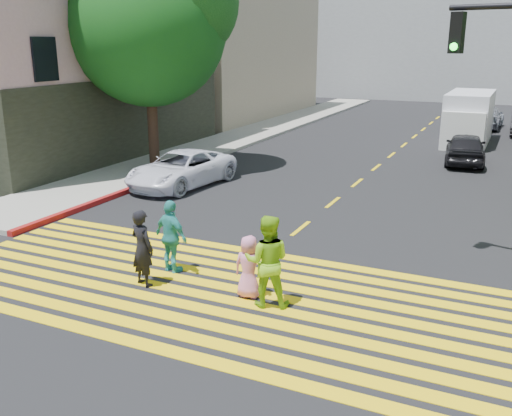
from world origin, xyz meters
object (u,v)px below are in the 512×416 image
Objects in this scene: tree_left at (150,18)px; white_sedan at (182,169)px; pedestrian_child at (249,267)px; silver_car at (485,117)px; pedestrian_woman at (267,261)px; pedestrian_extra at (171,237)px; dark_car_near at (465,148)px; white_van at (468,120)px; pedestrian_man at (142,248)px.

tree_left reaches higher than white_sedan.
pedestrian_child is 27.93m from silver_car.
pedestrian_woman is 2.76m from pedestrian_extra.
white_sedan is at bearing 68.62° from silver_car.
dark_car_near reaches higher than pedestrian_child.
tree_left is 6.24m from white_sedan.
white_van reaches higher than pedestrian_extra.
pedestrian_man is 22.34m from white_van.
pedestrian_child is at bearing 86.97° from silver_car.
pedestrian_man reaches higher than pedestrian_child.
pedestrian_extra reaches higher than pedestrian_child.
white_sedan is (2.50, -2.07, -5.33)m from tree_left.
tree_left reaches higher than pedestrian_woman.
white_van is (2.21, 21.45, 0.58)m from pedestrian_child.
pedestrian_man is 0.31× the size of white_van.
pedestrian_extra reaches higher than dark_car_near.
dark_car_near is (2.15, 16.24, -0.26)m from pedestrian_woman.
tree_left is at bearing -65.02° from pedestrian_woman.
pedestrian_woman is at bearing -41.52° from white_sedan.
pedestrian_child is at bearing -95.63° from white_van.
pedestrian_man is at bearing -14.26° from pedestrian_woman.
pedestrian_man is 0.90× the size of pedestrian_woman.
pedestrian_extra is 0.42× the size of dark_car_near.
white_sedan is at bearing -67.16° from pedestrian_woman.
white_van is at bearing -91.18° from dark_car_near.
pedestrian_man is at bearing -101.46° from white_van.
pedestrian_man is at bearing -56.31° from white_sedan.
tree_left is at bearing -36.53° from pedestrian_extra.
tree_left is at bearing 23.75° from dark_car_near.
white_sedan is 1.00× the size of silver_car.
pedestrian_man is at bearing 97.73° from pedestrian_extra.
pedestrian_man is at bearing 8.05° from pedestrian_child.
white_van is (4.39, 20.97, 0.39)m from pedestrian_extra.
dark_car_near is 5.46m from white_van.
tree_left is 5.22× the size of pedestrian_man.
silver_car is (2.68, 27.80, 0.00)m from pedestrian_child.
white_van reaches higher than pedestrian_man.
pedestrian_extra is at bearing -53.81° from tree_left.
tree_left reaches higher than pedestrian_man.
tree_left is 2.22× the size of dark_car_near.
pedestrian_man is 0.91m from pedestrian_extra.
white_van is at bearing -84.71° from pedestrian_man.
white_van is at bearing 65.56° from white_sedan.
pedestrian_man is 2.83m from pedestrian_woman.
pedestrian_man is at bearing 82.41° from silver_car.
tree_left is 5.23× the size of pedestrian_extra.
white_van is (-0.44, 5.41, 0.56)m from dark_car_near.
white_van is (8.52, 13.97, 0.60)m from white_sedan.
pedestrian_man is 0.37× the size of silver_car.
tree_left is at bearing -132.53° from white_van.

